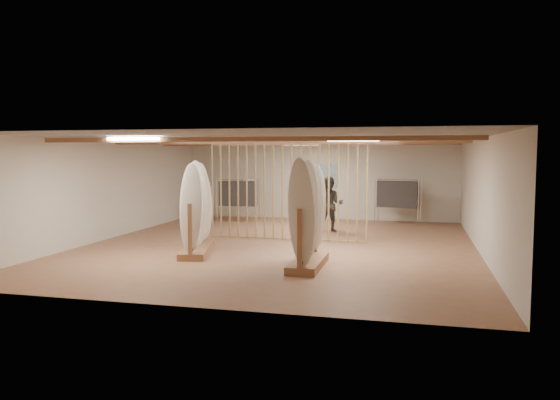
% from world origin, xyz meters
% --- Properties ---
extents(floor, '(12.00, 12.00, 0.00)m').
position_xyz_m(floor, '(0.00, 0.00, 0.00)').
color(floor, '#9D6A4C').
rests_on(floor, ground).
extents(ceiling, '(12.00, 12.00, 0.00)m').
position_xyz_m(ceiling, '(0.00, 0.00, 2.80)').
color(ceiling, gray).
rests_on(ceiling, ground).
extents(wall_back, '(12.00, 0.00, 12.00)m').
position_xyz_m(wall_back, '(0.00, 6.00, 1.40)').
color(wall_back, beige).
rests_on(wall_back, ground).
extents(wall_front, '(12.00, 0.00, 12.00)m').
position_xyz_m(wall_front, '(0.00, -6.00, 1.40)').
color(wall_front, beige).
rests_on(wall_front, ground).
extents(wall_left, '(0.00, 12.00, 12.00)m').
position_xyz_m(wall_left, '(-5.00, 0.00, 1.40)').
color(wall_left, beige).
rests_on(wall_left, ground).
extents(wall_right, '(0.00, 12.00, 12.00)m').
position_xyz_m(wall_right, '(5.00, 0.00, 1.40)').
color(wall_right, beige).
rests_on(wall_right, ground).
extents(ceiling_slats, '(9.50, 6.12, 0.10)m').
position_xyz_m(ceiling_slats, '(0.00, 0.00, 2.72)').
color(ceiling_slats, '#9A6946').
rests_on(ceiling_slats, ground).
extents(light_panels, '(1.20, 0.35, 0.06)m').
position_xyz_m(light_panels, '(0.00, 0.00, 2.74)').
color(light_panels, white).
rests_on(light_panels, ground).
extents(bamboo_partition, '(4.45, 0.05, 2.78)m').
position_xyz_m(bamboo_partition, '(0.00, 0.80, 1.40)').
color(bamboo_partition, '#A4864F').
rests_on(bamboo_partition, ground).
extents(poster, '(1.40, 0.03, 0.90)m').
position_xyz_m(poster, '(0.00, 5.98, 1.60)').
color(poster, '#3069A8').
rests_on(poster, ground).
extents(rack_left, '(1.15, 2.36, 2.17)m').
position_xyz_m(rack_left, '(-1.71, -1.54, 0.74)').
color(rack_left, '#9A6946').
rests_on(rack_left, floor).
extents(rack_right, '(0.63, 1.93, 2.24)m').
position_xyz_m(rack_right, '(1.25, -2.55, 0.76)').
color(rack_right, '#9A6946').
rests_on(rack_right, floor).
extents(clothing_rack_a, '(1.44, 0.48, 1.54)m').
position_xyz_m(clothing_rack_a, '(-2.64, 4.46, 1.00)').
color(clothing_rack_a, silver).
rests_on(clothing_rack_a, floor).
extents(clothing_rack_b, '(1.45, 0.65, 1.58)m').
position_xyz_m(clothing_rack_b, '(2.87, 5.11, 1.03)').
color(clothing_rack_b, silver).
rests_on(clothing_rack_b, floor).
extents(shopper_a, '(0.80, 0.80, 1.84)m').
position_xyz_m(shopper_a, '(0.21, 3.24, 0.92)').
color(shopper_a, '#282930').
rests_on(shopper_a, floor).
extents(shopper_b, '(0.95, 0.75, 1.93)m').
position_xyz_m(shopper_b, '(0.90, 2.78, 0.97)').
color(shopper_b, '#3B362E').
rests_on(shopper_b, floor).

